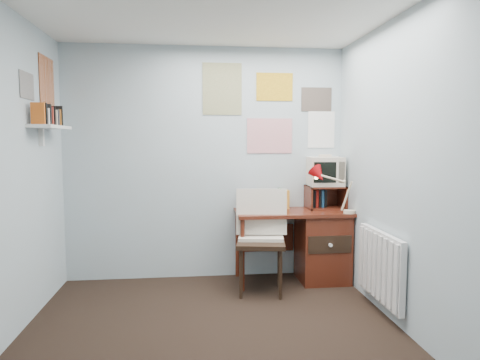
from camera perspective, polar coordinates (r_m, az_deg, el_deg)
The scene contains 13 objects.
ground at distance 3.26m, azimuth -3.32°, elevation -22.10°, with size 3.50×3.50×0.00m, color black.
back_wall at distance 4.65m, azimuth -4.57°, elevation 2.19°, with size 3.00×0.02×2.50m, color #A0B1B7.
right_wall at distance 3.34m, azimuth 23.20°, elevation 0.57°, with size 0.02×3.50×2.50m, color #A0B1B7.
desk at distance 4.70m, azimuth 10.21°, elevation -8.27°, with size 1.20×0.55×0.76m.
desk_chair at distance 4.24m, azimuth 2.81°, elevation -8.42°, with size 0.51×0.48×0.99m, color black.
desk_lamp at distance 4.48m, azimuth 14.43°, elevation -1.61°, with size 0.30×0.26×0.43m, color #BA0C11.
tv_riser at distance 4.75m, azimuth 11.29°, elevation -2.25°, with size 0.40×0.30×0.25m, color #5D2315.
crt_tv at distance 4.74m, azimuth 11.26°, elevation 1.32°, with size 0.36×0.33×0.34m, color beige.
book_row at distance 4.67m, azimuth 3.63°, elevation -2.48°, with size 0.60×0.14×0.22m, color #5D2315.
radiator at distance 3.95m, azimuth 18.24°, elevation -10.85°, with size 0.09×0.80×0.60m, color white.
wall_shelf at distance 4.19m, azimuth -23.96°, elevation 6.48°, with size 0.20×0.62×0.24m, color white.
posters_back at distance 4.73m, azimuth 4.01°, elevation 9.52°, with size 1.20×0.01×0.90m, color white.
posters_left at distance 4.24m, azimuth -25.39°, elevation 11.55°, with size 0.01×0.70×0.60m, color white.
Camera 1 is at (-0.15, -2.89, 1.50)m, focal length 32.00 mm.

